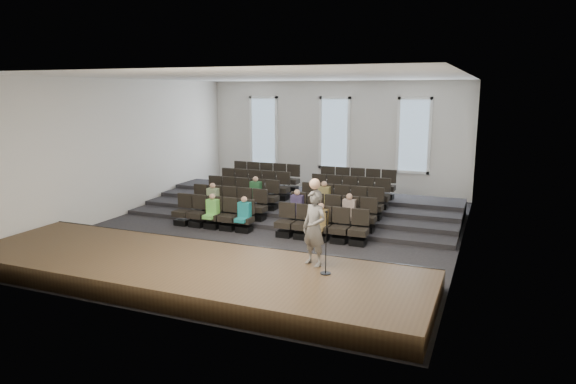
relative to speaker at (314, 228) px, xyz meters
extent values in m
plane|color=black|center=(-2.96, 4.14, -1.40)|extent=(14.00, 14.00, 0.00)
cube|color=white|center=(-2.96, 4.14, 3.61)|extent=(12.00, 14.00, 0.02)
cube|color=silver|center=(-2.96, 11.16, 1.10)|extent=(12.00, 0.04, 5.00)
cube|color=silver|center=(-2.96, -2.88, 1.10)|extent=(12.00, 0.04, 5.00)
cube|color=silver|center=(-8.98, 4.14, 1.10)|extent=(0.04, 14.00, 5.00)
cube|color=silver|center=(3.06, 4.14, 1.10)|extent=(0.04, 14.00, 5.00)
cube|color=#3F2E1B|center=(-2.96, -0.96, -1.15)|extent=(11.80, 3.60, 0.50)
cube|color=black|center=(-2.96, 0.81, -1.15)|extent=(11.80, 0.06, 0.52)
cube|color=black|center=(-2.96, 6.46, -1.33)|extent=(11.80, 4.80, 0.15)
cube|color=black|center=(-2.96, 6.99, -1.25)|extent=(11.80, 3.75, 0.30)
cube|color=black|center=(-2.96, 7.51, -1.18)|extent=(11.80, 2.70, 0.45)
cube|color=black|center=(-2.96, 8.04, -1.10)|extent=(11.80, 1.65, 0.60)
cube|color=black|center=(-6.08, 3.54, -1.30)|extent=(0.47, 0.43, 0.20)
cube|color=black|center=(-6.08, 3.54, -0.99)|extent=(0.55, 0.50, 0.19)
cube|color=black|center=(-6.08, 3.75, -0.58)|extent=(0.55, 0.08, 0.50)
cube|color=black|center=(-5.48, 3.54, -1.30)|extent=(0.47, 0.43, 0.20)
cube|color=black|center=(-5.48, 3.54, -0.99)|extent=(0.55, 0.50, 0.19)
cube|color=black|center=(-5.48, 3.75, -0.58)|extent=(0.55, 0.08, 0.50)
cube|color=black|center=(-4.88, 3.54, -1.30)|extent=(0.47, 0.43, 0.20)
cube|color=black|center=(-4.88, 3.54, -0.99)|extent=(0.55, 0.50, 0.19)
cube|color=black|center=(-4.88, 3.75, -0.58)|extent=(0.55, 0.08, 0.50)
cube|color=black|center=(-4.28, 3.54, -1.30)|extent=(0.47, 0.43, 0.20)
cube|color=black|center=(-4.28, 3.54, -0.99)|extent=(0.55, 0.50, 0.19)
cube|color=black|center=(-4.28, 3.75, -0.58)|extent=(0.55, 0.08, 0.50)
cube|color=black|center=(-3.68, 3.54, -1.30)|extent=(0.47, 0.43, 0.20)
cube|color=black|center=(-3.68, 3.54, -0.99)|extent=(0.55, 0.50, 0.19)
cube|color=black|center=(-3.68, 3.75, -0.58)|extent=(0.55, 0.08, 0.50)
cube|color=black|center=(-2.23, 3.54, -1.30)|extent=(0.47, 0.43, 0.20)
cube|color=black|center=(-2.23, 3.54, -0.99)|extent=(0.55, 0.50, 0.19)
cube|color=black|center=(-2.23, 3.75, -0.58)|extent=(0.55, 0.08, 0.50)
cube|color=black|center=(-1.63, 3.54, -1.30)|extent=(0.47, 0.43, 0.20)
cube|color=black|center=(-1.63, 3.54, -0.99)|extent=(0.55, 0.50, 0.19)
cube|color=black|center=(-1.63, 3.75, -0.58)|extent=(0.55, 0.08, 0.50)
cube|color=black|center=(-1.03, 3.54, -1.30)|extent=(0.47, 0.43, 0.20)
cube|color=black|center=(-1.03, 3.54, -0.99)|extent=(0.55, 0.50, 0.19)
cube|color=black|center=(-1.03, 3.75, -0.58)|extent=(0.55, 0.08, 0.50)
cube|color=black|center=(-0.43, 3.54, -1.30)|extent=(0.47, 0.43, 0.20)
cube|color=black|center=(-0.43, 3.54, -0.99)|extent=(0.55, 0.50, 0.19)
cube|color=black|center=(-0.43, 3.75, -0.58)|extent=(0.55, 0.08, 0.50)
cube|color=black|center=(0.17, 3.54, -1.30)|extent=(0.47, 0.43, 0.20)
cube|color=black|center=(0.17, 3.54, -0.99)|extent=(0.55, 0.50, 0.19)
cube|color=black|center=(0.17, 3.75, -0.58)|extent=(0.55, 0.08, 0.50)
cube|color=black|center=(-6.08, 4.59, -1.15)|extent=(0.47, 0.43, 0.20)
cube|color=black|center=(-6.08, 4.59, -0.84)|extent=(0.55, 0.50, 0.19)
cube|color=black|center=(-6.08, 4.80, -0.43)|extent=(0.55, 0.08, 0.50)
cube|color=black|center=(-5.48, 4.59, -1.15)|extent=(0.47, 0.43, 0.20)
cube|color=black|center=(-5.48, 4.59, -0.84)|extent=(0.55, 0.50, 0.19)
cube|color=black|center=(-5.48, 4.80, -0.43)|extent=(0.55, 0.08, 0.50)
cube|color=black|center=(-4.88, 4.59, -1.15)|extent=(0.47, 0.43, 0.20)
cube|color=black|center=(-4.88, 4.59, -0.84)|extent=(0.55, 0.50, 0.19)
cube|color=black|center=(-4.88, 4.80, -0.43)|extent=(0.55, 0.08, 0.50)
cube|color=black|center=(-4.28, 4.59, -1.15)|extent=(0.47, 0.43, 0.20)
cube|color=black|center=(-4.28, 4.59, -0.84)|extent=(0.55, 0.50, 0.19)
cube|color=black|center=(-4.28, 4.80, -0.43)|extent=(0.55, 0.08, 0.50)
cube|color=black|center=(-3.68, 4.59, -1.15)|extent=(0.47, 0.43, 0.20)
cube|color=black|center=(-3.68, 4.59, -0.84)|extent=(0.55, 0.50, 0.19)
cube|color=black|center=(-3.68, 4.80, -0.43)|extent=(0.55, 0.08, 0.50)
cube|color=black|center=(-2.23, 4.59, -1.15)|extent=(0.47, 0.43, 0.20)
cube|color=black|center=(-2.23, 4.59, -0.84)|extent=(0.55, 0.50, 0.19)
cube|color=black|center=(-2.23, 4.80, -0.43)|extent=(0.55, 0.08, 0.50)
cube|color=black|center=(-1.63, 4.59, -1.15)|extent=(0.47, 0.43, 0.20)
cube|color=black|center=(-1.63, 4.59, -0.84)|extent=(0.55, 0.50, 0.19)
cube|color=black|center=(-1.63, 4.80, -0.43)|extent=(0.55, 0.08, 0.50)
cube|color=black|center=(-1.03, 4.59, -1.15)|extent=(0.47, 0.43, 0.20)
cube|color=black|center=(-1.03, 4.59, -0.84)|extent=(0.55, 0.50, 0.19)
cube|color=black|center=(-1.03, 4.80, -0.43)|extent=(0.55, 0.08, 0.50)
cube|color=black|center=(-0.43, 4.59, -1.15)|extent=(0.47, 0.43, 0.20)
cube|color=black|center=(-0.43, 4.59, -0.84)|extent=(0.55, 0.50, 0.19)
cube|color=black|center=(-0.43, 4.80, -0.43)|extent=(0.55, 0.08, 0.50)
cube|color=black|center=(0.17, 4.59, -1.15)|extent=(0.47, 0.43, 0.20)
cube|color=black|center=(0.17, 4.59, -0.84)|extent=(0.55, 0.50, 0.19)
cube|color=black|center=(0.17, 4.80, -0.43)|extent=(0.55, 0.08, 0.50)
cube|color=black|center=(-6.08, 5.64, -1.00)|extent=(0.47, 0.42, 0.20)
cube|color=black|center=(-6.08, 5.64, -0.69)|extent=(0.55, 0.50, 0.19)
cube|color=black|center=(-6.08, 5.85, -0.28)|extent=(0.55, 0.08, 0.50)
cube|color=black|center=(-5.48, 5.64, -1.00)|extent=(0.47, 0.42, 0.20)
cube|color=black|center=(-5.48, 5.64, -0.69)|extent=(0.55, 0.50, 0.19)
cube|color=black|center=(-5.48, 5.85, -0.28)|extent=(0.55, 0.08, 0.50)
cube|color=black|center=(-4.88, 5.64, -1.00)|extent=(0.47, 0.42, 0.20)
cube|color=black|center=(-4.88, 5.64, -0.69)|extent=(0.55, 0.50, 0.19)
cube|color=black|center=(-4.88, 5.85, -0.28)|extent=(0.55, 0.08, 0.50)
cube|color=black|center=(-4.28, 5.64, -1.00)|extent=(0.47, 0.42, 0.20)
cube|color=black|center=(-4.28, 5.64, -0.69)|extent=(0.55, 0.50, 0.19)
cube|color=black|center=(-4.28, 5.85, -0.28)|extent=(0.55, 0.08, 0.50)
cube|color=black|center=(-3.68, 5.64, -1.00)|extent=(0.47, 0.42, 0.20)
cube|color=black|center=(-3.68, 5.64, -0.69)|extent=(0.55, 0.50, 0.19)
cube|color=black|center=(-3.68, 5.85, -0.28)|extent=(0.55, 0.08, 0.50)
cube|color=black|center=(-2.23, 5.64, -1.00)|extent=(0.47, 0.42, 0.20)
cube|color=black|center=(-2.23, 5.64, -0.69)|extent=(0.55, 0.50, 0.19)
cube|color=black|center=(-2.23, 5.85, -0.28)|extent=(0.55, 0.08, 0.50)
cube|color=black|center=(-1.63, 5.64, -1.00)|extent=(0.47, 0.42, 0.20)
cube|color=black|center=(-1.63, 5.64, -0.69)|extent=(0.55, 0.50, 0.19)
cube|color=black|center=(-1.63, 5.85, -0.28)|extent=(0.55, 0.08, 0.50)
cube|color=black|center=(-1.03, 5.64, -1.00)|extent=(0.47, 0.42, 0.20)
cube|color=black|center=(-1.03, 5.64, -0.69)|extent=(0.55, 0.50, 0.19)
cube|color=black|center=(-1.03, 5.85, -0.28)|extent=(0.55, 0.08, 0.50)
cube|color=black|center=(-0.43, 5.64, -1.00)|extent=(0.47, 0.42, 0.20)
cube|color=black|center=(-0.43, 5.64, -0.69)|extent=(0.55, 0.50, 0.19)
cube|color=black|center=(-0.43, 5.85, -0.28)|extent=(0.55, 0.08, 0.50)
cube|color=black|center=(0.17, 5.64, -1.00)|extent=(0.47, 0.42, 0.20)
cube|color=black|center=(0.17, 5.64, -0.69)|extent=(0.55, 0.50, 0.19)
cube|color=black|center=(0.17, 5.85, -0.28)|extent=(0.55, 0.08, 0.50)
cube|color=black|center=(-6.08, 6.69, -0.85)|extent=(0.47, 0.42, 0.20)
cube|color=black|center=(-6.08, 6.69, -0.54)|extent=(0.55, 0.50, 0.19)
cube|color=black|center=(-6.08, 6.90, -0.13)|extent=(0.55, 0.08, 0.50)
cube|color=black|center=(-5.48, 6.69, -0.85)|extent=(0.47, 0.42, 0.20)
cube|color=black|center=(-5.48, 6.69, -0.54)|extent=(0.55, 0.50, 0.19)
cube|color=black|center=(-5.48, 6.90, -0.13)|extent=(0.55, 0.08, 0.50)
cube|color=black|center=(-4.88, 6.69, -0.85)|extent=(0.47, 0.42, 0.20)
cube|color=black|center=(-4.88, 6.69, -0.54)|extent=(0.55, 0.50, 0.19)
cube|color=black|center=(-4.88, 6.90, -0.13)|extent=(0.55, 0.08, 0.50)
cube|color=black|center=(-4.28, 6.69, -0.85)|extent=(0.47, 0.42, 0.20)
cube|color=black|center=(-4.28, 6.69, -0.54)|extent=(0.55, 0.50, 0.19)
cube|color=black|center=(-4.28, 6.90, -0.13)|extent=(0.55, 0.08, 0.50)
cube|color=black|center=(-3.68, 6.69, -0.85)|extent=(0.47, 0.42, 0.20)
cube|color=black|center=(-3.68, 6.69, -0.54)|extent=(0.55, 0.50, 0.19)
cube|color=black|center=(-3.68, 6.90, -0.13)|extent=(0.55, 0.08, 0.50)
cube|color=black|center=(-2.23, 6.69, -0.85)|extent=(0.47, 0.42, 0.20)
cube|color=black|center=(-2.23, 6.69, -0.54)|extent=(0.55, 0.50, 0.19)
cube|color=black|center=(-2.23, 6.90, -0.13)|extent=(0.55, 0.08, 0.50)
cube|color=black|center=(-1.63, 6.69, -0.85)|extent=(0.47, 0.42, 0.20)
cube|color=black|center=(-1.63, 6.69, -0.54)|extent=(0.55, 0.50, 0.19)
cube|color=black|center=(-1.63, 6.90, -0.13)|extent=(0.55, 0.08, 0.50)
cube|color=black|center=(-1.03, 6.69, -0.85)|extent=(0.47, 0.42, 0.20)
cube|color=black|center=(-1.03, 6.69, -0.54)|extent=(0.55, 0.50, 0.19)
cube|color=black|center=(-1.03, 6.90, -0.13)|extent=(0.55, 0.08, 0.50)
cube|color=black|center=(-0.43, 6.69, -0.85)|extent=(0.47, 0.42, 0.20)
cube|color=black|center=(-0.43, 6.69, -0.54)|extent=(0.55, 0.50, 0.19)
cube|color=black|center=(-0.43, 6.90, -0.13)|extent=(0.55, 0.08, 0.50)
cube|color=black|center=(0.17, 6.69, -0.85)|extent=(0.47, 0.42, 0.20)
cube|color=black|center=(0.17, 6.69, -0.54)|extent=(0.55, 0.50, 0.19)
cube|color=black|center=(0.17, 6.90, -0.13)|extent=(0.55, 0.08, 0.50)
cube|color=black|center=(-6.08, 7.74, -0.70)|extent=(0.47, 0.42, 0.20)
cube|color=black|center=(-6.08, 7.74, -0.39)|extent=(0.55, 0.50, 0.19)
cube|color=black|center=(-6.08, 7.95, 0.02)|extent=(0.55, 0.08, 0.50)
cube|color=black|center=(-5.48, 7.74, -0.70)|extent=(0.47, 0.42, 0.20)
cube|color=black|center=(-5.48, 7.74, -0.39)|extent=(0.55, 0.50, 0.19)
cube|color=black|center=(-5.48, 7.95, 0.02)|extent=(0.55, 0.08, 0.50)
cube|color=black|center=(-4.88, 7.74, -0.70)|extent=(0.47, 0.42, 0.20)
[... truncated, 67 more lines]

